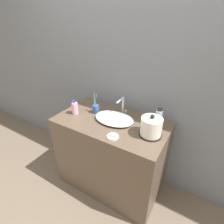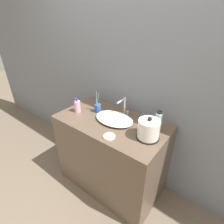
% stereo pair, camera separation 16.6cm
% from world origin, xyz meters
% --- Properties ---
extents(ground_plane, '(12.00, 12.00, 0.00)m').
position_xyz_m(ground_plane, '(0.00, 0.00, 0.00)').
color(ground_plane, '#6B5B4C').
extents(wall_back, '(6.00, 0.04, 2.60)m').
position_xyz_m(wall_back, '(0.00, 0.64, 1.30)').
color(wall_back, slate).
rests_on(wall_back, ground_plane).
extents(vanity_counter, '(1.11, 0.62, 0.86)m').
position_xyz_m(vanity_counter, '(0.00, 0.31, 0.43)').
color(vanity_counter, brown).
rests_on(vanity_counter, ground_plane).
extents(sink_basin, '(0.40, 0.28, 0.05)m').
position_xyz_m(sink_basin, '(0.02, 0.33, 0.89)').
color(sink_basin, white).
rests_on(sink_basin, vanity_counter).
extents(faucet, '(0.06, 0.15, 0.18)m').
position_xyz_m(faucet, '(0.03, 0.49, 0.97)').
color(faucet, silver).
rests_on(faucet, vanity_counter).
extents(electric_kettle, '(0.19, 0.19, 0.21)m').
position_xyz_m(electric_kettle, '(0.41, 0.28, 0.94)').
color(electric_kettle, black).
rests_on(electric_kettle, vanity_counter).
extents(toothbrush_cup, '(0.07, 0.07, 0.22)m').
position_xyz_m(toothbrush_cup, '(-0.23, 0.37, 0.91)').
color(toothbrush_cup, '#2D519E').
rests_on(toothbrush_cup, vanity_counter).
extents(lotion_bottle, '(0.06, 0.06, 0.16)m').
position_xyz_m(lotion_bottle, '(-0.40, 0.23, 0.93)').
color(lotion_bottle, '#EAA8C6').
rests_on(lotion_bottle, vanity_counter).
extents(shampoo_bottle, '(0.06, 0.06, 0.19)m').
position_xyz_m(shampoo_bottle, '(0.42, 0.45, 0.95)').
color(shampoo_bottle, silver).
rests_on(shampoo_bottle, vanity_counter).
extents(soap_dish, '(0.10, 0.10, 0.03)m').
position_xyz_m(soap_dish, '(0.15, 0.09, 0.87)').
color(soap_dish, white).
rests_on(soap_dish, vanity_counter).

